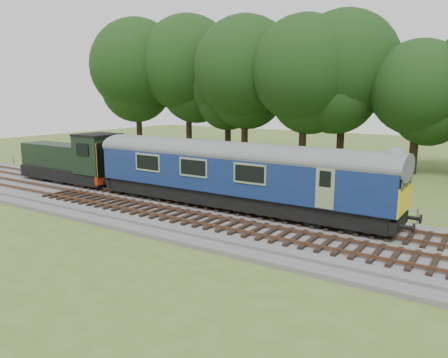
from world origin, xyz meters
The scene contains 9 objects.
ground centered at (0.00, 0.00, 0.00)m, with size 120.00×120.00×0.00m, color #4E6425.
ballast centered at (0.00, 0.00, 0.17)m, with size 70.00×7.00×0.35m, color #4C4C4F.
track_north centered at (0.00, 1.40, 0.42)m, with size 67.20×2.40×0.21m.
track_south centered at (0.00, -1.60, 0.42)m, with size 67.20×2.40×0.21m.
fence centered at (0.00, 4.50, 0.00)m, with size 64.00×0.12×1.00m, color #6B6054, non-canonical shape.
tree_line centered at (0.00, 22.00, 0.00)m, with size 70.00×8.00×18.00m, color black, non-canonical shape.
dmu_railcar centered at (-5.14, 1.40, 2.61)m, with size 18.05×2.86×3.88m.
shunter_loco centered at (-19.07, 1.40, 1.97)m, with size 8.91×2.60×3.38m.
worker centered at (-13.69, 0.66, 1.29)m, with size 0.69×0.45×1.89m, color orange.
Camera 1 is at (7.54, -18.98, 6.66)m, focal length 35.00 mm.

